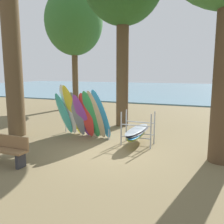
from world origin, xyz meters
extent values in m
plane|color=brown|center=(0.00, 0.00, 0.00)|extent=(80.00, 80.00, 0.00)
cube|color=slate|center=(0.00, 30.22, 0.05)|extent=(80.00, 36.00, 0.10)
cylinder|color=brown|center=(-4.45, 0.47, 3.75)|extent=(0.72, 0.72, 7.49)
cylinder|color=brown|center=(-6.24, 8.62, 2.47)|extent=(0.44, 0.44, 4.93)
ellipsoid|color=#33662D|center=(-6.24, 8.62, 6.25)|extent=(4.18, 4.18, 4.81)
cylinder|color=#4C3823|center=(-0.88, 3.90, 2.92)|extent=(0.60, 0.60, 5.84)
ellipsoid|color=#38B2AD|center=(-2.57, 1.22, 0.92)|extent=(0.72, 0.95, 1.84)
ellipsoid|color=white|center=(-2.34, 1.19, 1.10)|extent=(0.63, 0.91, 2.19)
ellipsoid|color=yellow|center=(-2.11, 1.16, 1.09)|extent=(0.66, 1.15, 2.18)
ellipsoid|color=gray|center=(-1.88, 1.13, 0.96)|extent=(0.67, 0.83, 1.91)
ellipsoid|color=purple|center=(-1.65, 1.10, 0.92)|extent=(0.69, 1.01, 1.83)
ellipsoid|color=red|center=(-1.42, 1.06, 0.95)|extent=(0.60, 0.82, 1.90)
ellipsoid|color=#339E56|center=(-1.19, 1.03, 1.00)|extent=(0.67, 1.03, 1.99)
ellipsoid|color=#C6B289|center=(-0.96, 1.00, 1.01)|extent=(0.77, 1.05, 2.01)
ellipsoid|color=#2D8ED1|center=(-0.73, 0.97, 1.03)|extent=(0.76, 1.14, 2.06)
cylinder|color=#9EA0A5|center=(-2.79, 1.67, 0.28)|extent=(0.04, 0.04, 0.55)
cylinder|color=#9EA0A5|center=(-0.51, 1.21, 0.28)|extent=(0.04, 0.04, 0.55)
cylinder|color=#9EA0A5|center=(-1.65, 1.44, 0.55)|extent=(2.44, 0.54, 0.04)
cylinder|color=#9EA0A5|center=(0.18, 0.71, 0.62)|extent=(0.05, 0.05, 1.25)
cylinder|color=#9EA0A5|center=(1.28, 0.71, 0.62)|extent=(0.05, 0.05, 1.25)
cylinder|color=#9EA0A5|center=(0.18, 1.31, 0.62)|extent=(0.05, 0.05, 1.25)
cylinder|color=#9EA0A5|center=(1.28, 1.31, 0.62)|extent=(0.05, 0.05, 1.25)
cylinder|color=#9EA0A5|center=(0.73, 0.71, 0.35)|extent=(1.10, 0.04, 0.04)
cylinder|color=#9EA0A5|center=(0.73, 0.71, 0.80)|extent=(1.10, 0.04, 0.04)
cylinder|color=#9EA0A5|center=(0.73, 1.31, 0.35)|extent=(1.10, 0.04, 0.04)
cylinder|color=#9EA0A5|center=(0.73, 1.31, 0.80)|extent=(1.10, 0.04, 0.04)
ellipsoid|color=yellow|center=(0.68, 1.01, 0.40)|extent=(0.57, 2.12, 0.06)
ellipsoid|color=#2D8ED1|center=(0.68, 1.01, 0.46)|extent=(0.65, 2.13, 0.06)
ellipsoid|color=black|center=(0.74, 1.01, 0.52)|extent=(0.63, 2.13, 0.06)
ellipsoid|color=gray|center=(0.69, 1.01, 0.58)|extent=(0.63, 2.13, 0.06)
cube|color=#2D2D33|center=(-1.76, -2.34, 0.21)|extent=(0.11, 0.32, 0.42)
cube|color=olive|center=(-2.32, -2.33, 0.45)|extent=(1.41, 0.43, 0.06)
cube|color=olive|center=(-2.32, -2.15, 0.67)|extent=(1.40, 0.09, 0.36)
camera|label=1|loc=(3.04, -7.50, 2.71)|focal=39.06mm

